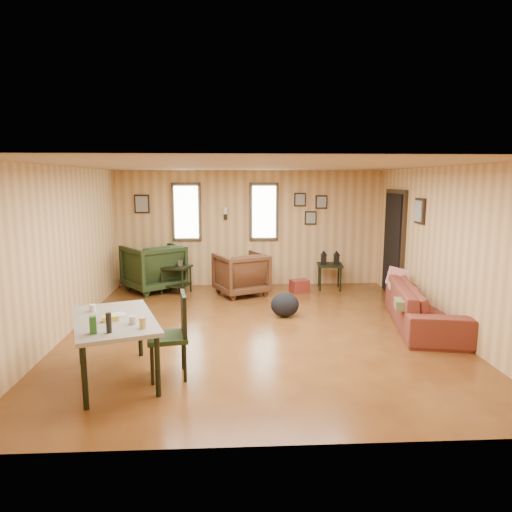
{
  "coord_description": "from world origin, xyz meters",
  "views": [
    {
      "loc": [
        -0.36,
        -6.49,
        2.2
      ],
      "look_at": [
        0.0,
        0.4,
        1.05
      ],
      "focal_mm": 32.0,
      "sensor_mm": 36.0,
      "label": 1
    }
  ],
  "objects": [
    {
      "name": "backpack",
      "position": [
        0.48,
        0.65,
        0.2
      ],
      "size": [
        0.48,
        0.36,
        0.4
      ],
      "rotation": [
        0.0,
        0.0,
        0.04
      ],
      "color": "black",
      "rests_on": "ground"
    },
    {
      "name": "cooler",
      "position": [
        0.97,
        2.28,
        0.12
      ],
      "size": [
        0.41,
        0.35,
        0.25
      ],
      "rotation": [
        0.0,
        0.0,
        0.33
      ],
      "color": "maroon",
      "rests_on": "ground"
    },
    {
      "name": "recliner_brown",
      "position": [
        -0.2,
        2.15,
        0.45
      ],
      "size": [
        1.14,
        1.11,
        0.9
      ],
      "primitive_type": "imported",
      "rotation": [
        0.0,
        0.0,
        3.57
      ],
      "color": "#4A2816",
      "rests_on": "ground"
    },
    {
      "name": "recliner_green",
      "position": [
        -1.95,
        2.58,
        0.52
      ],
      "size": [
        1.37,
        1.36,
        1.03
      ],
      "primitive_type": "imported",
      "rotation": [
        0.0,
        0.0,
        -2.49
      ],
      "color": "black",
      "rests_on": "ground"
    },
    {
      "name": "room",
      "position": [
        0.17,
        0.27,
        1.21
      ],
      "size": [
        5.54,
        6.04,
        2.44
      ],
      "color": "brown",
      "rests_on": "ground"
    },
    {
      "name": "side_table",
      "position": [
        1.61,
        2.51,
        0.54
      ],
      "size": [
        0.56,
        0.56,
        0.8
      ],
      "rotation": [
        0.0,
        0.0,
        -0.13
      ],
      "color": "black",
      "rests_on": "ground"
    },
    {
      "name": "sofa_pillows",
      "position": [
        2.27,
        0.22,
        0.5
      ],
      "size": [
        0.75,
        1.74,
        0.35
      ],
      "rotation": [
        0.0,
        0.0,
        -0.24
      ],
      "color": "brown",
      "rests_on": "sofa"
    },
    {
      "name": "dining_chair",
      "position": [
        -1.02,
        -1.56,
        0.54
      ],
      "size": [
        0.5,
        0.5,
        0.96
      ],
      "rotation": [
        0.0,
        0.0,
        0.17
      ],
      "color": "black",
      "rests_on": "ground"
    },
    {
      "name": "dining_table",
      "position": [
        -1.66,
        -1.61,
        0.64
      ],
      "size": [
        1.24,
        1.58,
        0.91
      ],
      "rotation": [
        0.0,
        0.0,
        0.34
      ],
      "color": "gray",
      "rests_on": "ground"
    },
    {
      "name": "sofa",
      "position": [
        2.54,
        0.04,
        0.42
      ],
      "size": [
        1.03,
        2.25,
        0.85
      ],
      "primitive_type": "imported",
      "rotation": [
        0.0,
        0.0,
        1.38
      ],
      "color": "maroon",
      "rests_on": "ground"
    },
    {
      "name": "end_table",
      "position": [
        -1.47,
        2.31,
        0.38
      ],
      "size": [
        0.65,
        0.62,
        0.67
      ],
      "rotation": [
        0.0,
        0.0,
        -0.32
      ],
      "color": "black",
      "rests_on": "ground"
    }
  ]
}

